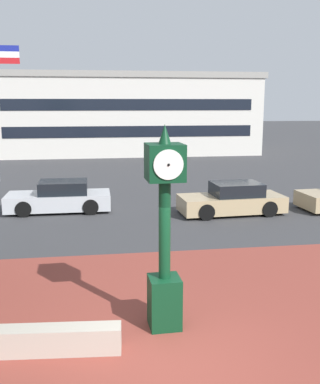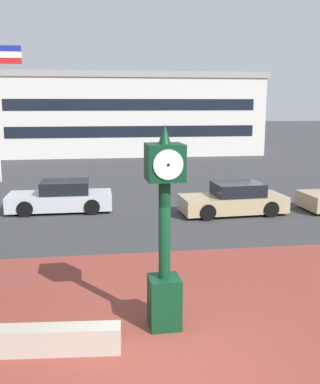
{
  "view_description": "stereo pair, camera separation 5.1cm",
  "coord_description": "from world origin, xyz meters",
  "px_view_note": "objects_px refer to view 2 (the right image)",
  "views": [
    {
      "loc": [
        -1.18,
        -7.07,
        4.47
      ],
      "look_at": [
        0.11,
        1.58,
        2.73
      ],
      "focal_mm": 42.07,
      "sensor_mm": 36.0,
      "label": 1
    },
    {
      "loc": [
        -1.13,
        -7.07,
        4.47
      ],
      "look_at": [
        0.11,
        1.58,
        2.73
      ],
      "focal_mm": 42.07,
      "sensor_mm": 36.0,
      "label": 2
    }
  ],
  "objects_px": {
    "street_clock": "(164,235)",
    "civic_building": "(128,113)",
    "car_street_distant": "(61,198)",
    "car_street_near": "(234,200)"
  },
  "relations": [
    {
      "from": "street_clock",
      "to": "civic_building",
      "type": "bearing_deg",
      "value": 85.21
    },
    {
      "from": "car_street_distant",
      "to": "civic_building",
      "type": "height_order",
      "value": "civic_building"
    },
    {
      "from": "car_street_distant",
      "to": "civic_building",
      "type": "relative_size",
      "value": 0.19
    },
    {
      "from": "car_street_distant",
      "to": "civic_building",
      "type": "distance_m",
      "value": 24.21
    },
    {
      "from": "street_clock",
      "to": "civic_building",
      "type": "distance_m",
      "value": 34.12
    },
    {
      "from": "street_clock",
      "to": "car_street_near",
      "type": "relative_size",
      "value": 0.95
    },
    {
      "from": "car_street_near",
      "to": "civic_building",
      "type": "distance_m",
      "value": 25.38
    },
    {
      "from": "car_street_distant",
      "to": "street_clock",
      "type": "bearing_deg",
      "value": -164.83
    },
    {
      "from": "street_clock",
      "to": "car_street_distant",
      "type": "xyz_separation_m",
      "value": [
        -2.77,
        10.44,
        -1.36
      ]
    },
    {
      "from": "street_clock",
      "to": "car_street_distant",
      "type": "distance_m",
      "value": 10.89
    }
  ]
}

